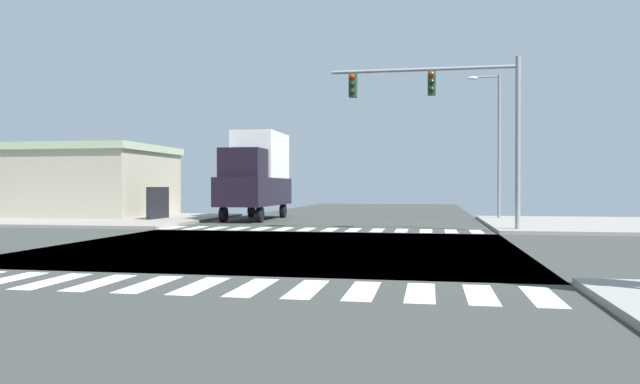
# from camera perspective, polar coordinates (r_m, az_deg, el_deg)

# --- Properties ---
(ground) EXTENTS (90.00, 90.00, 0.05)m
(ground) POSITION_cam_1_polar(r_m,az_deg,el_deg) (18.45, -3.57, -5.24)
(ground) COLOR #363A36
(sidewalk_corner_ne) EXTENTS (12.00, 12.00, 0.14)m
(sidewalk_corner_ne) POSITION_cam_1_polar(r_m,az_deg,el_deg) (31.08, 26.40, -2.77)
(sidewalk_corner_ne) COLOR gray
(sidewalk_corner_ne) RESTS_ON ground
(sidewalk_corner_nw) EXTENTS (12.00, 12.00, 0.14)m
(sidewalk_corner_nw) POSITION_cam_1_polar(r_m,az_deg,el_deg) (34.57, -19.94, -2.41)
(sidewalk_corner_nw) COLOR gray
(sidewalk_corner_nw) RESTS_ON ground
(crosswalk_near) EXTENTS (13.50, 2.00, 0.01)m
(crosswalk_near) POSITION_cam_1_polar(r_m,az_deg,el_deg) (11.65, -13.55, -8.51)
(crosswalk_near) COLOR silver
(crosswalk_near) RESTS_ON ground
(crosswalk_far) EXTENTS (13.50, 2.00, 0.01)m
(crosswalk_far) POSITION_cam_1_polar(r_m,az_deg,el_deg) (25.61, -0.18, -3.55)
(crosswalk_far) COLOR silver
(crosswalk_far) RESTS_ON ground
(traffic_signal_mast) EXTENTS (7.57, 0.55, 6.98)m
(traffic_signal_mast) POSITION_cam_1_polar(r_m,az_deg,el_deg) (25.16, 11.62, 8.20)
(traffic_signal_mast) COLOR gray
(traffic_signal_mast) RESTS_ON ground
(street_lamp) EXTENTS (1.78, 0.32, 7.85)m
(street_lamp) POSITION_cam_1_polar(r_m,az_deg,el_deg) (34.10, 16.11, 5.36)
(street_lamp) COLOR gray
(street_lamp) RESTS_ON ground
(bank_building) EXTENTS (13.66, 7.73, 4.19)m
(bank_building) POSITION_cam_1_polar(r_m,az_deg,el_deg) (38.77, -23.26, 0.90)
(bank_building) COLOR #B1A991
(bank_building) RESTS_ON ground
(box_truck_queued_1) EXTENTS (2.40, 7.20, 4.85)m
(box_truck_queued_1) POSITION_cam_1_polar(r_m,az_deg,el_deg) (33.44, -6.01, 1.79)
(box_truck_queued_1) COLOR black
(box_truck_queued_1) RESTS_ON ground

